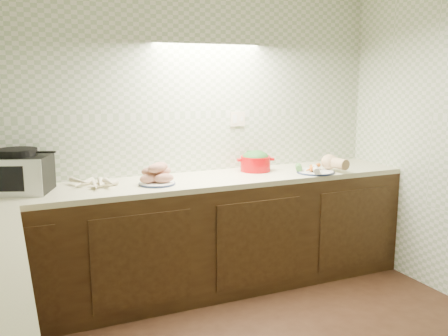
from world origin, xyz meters
name	(u,v)px	position (x,y,z in m)	size (l,w,h in m)	color
room	(299,86)	(0.00, 0.00, 1.63)	(3.60, 3.60, 2.60)	black
counter	(126,294)	(-0.68, 0.68, 0.45)	(3.60, 3.60, 0.90)	black
toaster_oven	(17,172)	(-1.19, 1.59, 1.04)	(0.50, 0.45, 0.30)	black
parsnip_pile	(87,183)	(-0.74, 1.56, 0.93)	(0.33, 0.31, 0.07)	beige
sweet_potato_plate	(157,176)	(-0.26, 1.45, 0.96)	(0.27, 0.27, 0.16)	#1A2447
onion_bowl	(155,175)	(-0.23, 1.62, 0.94)	(0.13, 0.13, 0.10)	black
dutch_oven	(255,161)	(0.63, 1.61, 0.98)	(0.31, 0.30, 0.17)	#B80408
veg_plate	(322,166)	(1.11, 1.36, 0.95)	(0.38, 0.31, 0.14)	#1A2447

